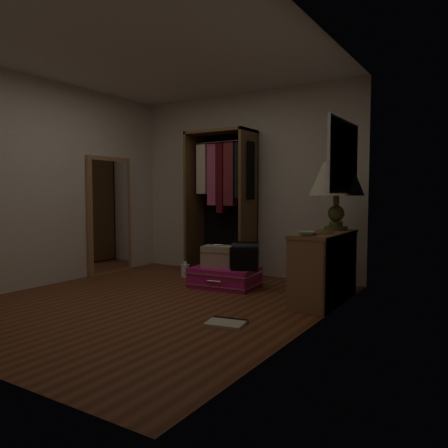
{
  "coord_description": "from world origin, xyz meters",
  "views": [
    {
      "loc": [
        3.09,
        -3.52,
        1.17
      ],
      "look_at": [
        0.3,
        0.95,
        0.8
      ],
      "focal_mm": 35.0,
      "sensor_mm": 36.0,
      "label": 1
    }
  ],
  "objects_px": {
    "pink_suitcase": "(225,277)",
    "train_case": "(218,256)",
    "open_wardrobe": "(224,190)",
    "table_lamp": "(337,181)",
    "console_bookshelf": "(325,265)",
    "white_jug": "(185,270)",
    "floor_mirror": "(110,215)",
    "black_bag": "(245,255)"
  },
  "relations": [
    {
      "from": "train_case",
      "to": "table_lamp",
      "type": "bearing_deg",
      "value": 0.48
    },
    {
      "from": "open_wardrobe",
      "to": "pink_suitcase",
      "type": "bearing_deg",
      "value": -57.01
    },
    {
      "from": "open_wardrobe",
      "to": "pink_suitcase",
      "type": "xyz_separation_m",
      "value": [
        0.46,
        -0.71,
        -1.1
      ]
    },
    {
      "from": "pink_suitcase",
      "to": "train_case",
      "type": "bearing_deg",
      "value": 175.83
    },
    {
      "from": "white_jug",
      "to": "floor_mirror",
      "type": "bearing_deg",
      "value": -163.23
    },
    {
      "from": "open_wardrobe",
      "to": "train_case",
      "type": "height_order",
      "value": "open_wardrobe"
    },
    {
      "from": "train_case",
      "to": "table_lamp",
      "type": "height_order",
      "value": "table_lamp"
    },
    {
      "from": "open_wardrobe",
      "to": "pink_suitcase",
      "type": "relative_size",
      "value": 2.38
    },
    {
      "from": "train_case",
      "to": "white_jug",
      "type": "xyz_separation_m",
      "value": [
        -0.73,
        0.28,
        -0.29
      ]
    },
    {
      "from": "open_wardrobe",
      "to": "table_lamp",
      "type": "xyz_separation_m",
      "value": [
        1.76,
        -0.39,
        0.09
      ]
    },
    {
      "from": "pink_suitcase",
      "to": "train_case",
      "type": "distance_m",
      "value": 0.28
    },
    {
      "from": "pink_suitcase",
      "to": "table_lamp",
      "type": "bearing_deg",
      "value": 8.81
    },
    {
      "from": "console_bookshelf",
      "to": "open_wardrobe",
      "type": "relative_size",
      "value": 0.55
    },
    {
      "from": "open_wardrobe",
      "to": "floor_mirror",
      "type": "relative_size",
      "value": 1.21
    },
    {
      "from": "black_bag",
      "to": "pink_suitcase",
      "type": "bearing_deg",
      "value": 153.04
    },
    {
      "from": "white_jug",
      "to": "black_bag",
      "type": "bearing_deg",
      "value": -14.47
    },
    {
      "from": "train_case",
      "to": "white_jug",
      "type": "bearing_deg",
      "value": 146.57
    },
    {
      "from": "console_bookshelf",
      "to": "train_case",
      "type": "distance_m",
      "value": 1.39
    },
    {
      "from": "white_jug",
      "to": "table_lamp",
      "type": "bearing_deg",
      "value": 1.32
    },
    {
      "from": "open_wardrobe",
      "to": "table_lamp",
      "type": "relative_size",
      "value": 2.66
    },
    {
      "from": "console_bookshelf",
      "to": "pink_suitcase",
      "type": "bearing_deg",
      "value": 179.35
    },
    {
      "from": "black_bag",
      "to": "table_lamp",
      "type": "xyz_separation_m",
      "value": [
        1.0,
        0.34,
        0.89
      ]
    },
    {
      "from": "train_case",
      "to": "black_bag",
      "type": "height_order",
      "value": "black_bag"
    },
    {
      "from": "console_bookshelf",
      "to": "floor_mirror",
      "type": "height_order",
      "value": "floor_mirror"
    },
    {
      "from": "floor_mirror",
      "to": "white_jug",
      "type": "relative_size",
      "value": 7.96
    },
    {
      "from": "open_wardrobe",
      "to": "white_jug",
      "type": "xyz_separation_m",
      "value": [
        -0.36,
        -0.43,
        -1.13
      ]
    },
    {
      "from": "pink_suitcase",
      "to": "train_case",
      "type": "xyz_separation_m",
      "value": [
        -0.1,
        -0.0,
        0.26
      ]
    },
    {
      "from": "open_wardrobe",
      "to": "black_bag",
      "type": "bearing_deg",
      "value": -43.54
    },
    {
      "from": "console_bookshelf",
      "to": "table_lamp",
      "type": "height_order",
      "value": "table_lamp"
    },
    {
      "from": "console_bookshelf",
      "to": "white_jug",
      "type": "relative_size",
      "value": 5.24
    },
    {
      "from": "open_wardrobe",
      "to": "black_bag",
      "type": "height_order",
      "value": "open_wardrobe"
    },
    {
      "from": "console_bookshelf",
      "to": "table_lamp",
      "type": "relative_size",
      "value": 1.45
    },
    {
      "from": "console_bookshelf",
      "to": "floor_mirror",
      "type": "bearing_deg",
      "value": -179.16
    },
    {
      "from": "console_bookshelf",
      "to": "black_bag",
      "type": "distance_m",
      "value": 0.99
    },
    {
      "from": "floor_mirror",
      "to": "black_bag",
      "type": "bearing_deg",
      "value": 1.17
    },
    {
      "from": "console_bookshelf",
      "to": "open_wardrobe",
      "type": "xyz_separation_m",
      "value": [
        -1.75,
        0.72,
        0.83
      ]
    },
    {
      "from": "floor_mirror",
      "to": "pink_suitcase",
      "type": "bearing_deg",
      "value": 1.83
    },
    {
      "from": "console_bookshelf",
      "to": "floor_mirror",
      "type": "xyz_separation_m",
      "value": [
        -3.24,
        -0.05,
        0.46
      ]
    },
    {
      "from": "console_bookshelf",
      "to": "white_jug",
      "type": "distance_m",
      "value": 2.16
    },
    {
      "from": "open_wardrobe",
      "to": "black_bag",
      "type": "distance_m",
      "value": 1.32
    },
    {
      "from": "pink_suitcase",
      "to": "table_lamp",
      "type": "xyz_separation_m",
      "value": [
        1.3,
        0.32,
        1.19
      ]
    },
    {
      "from": "floor_mirror",
      "to": "pink_suitcase",
      "type": "xyz_separation_m",
      "value": [
        1.94,
        0.06,
        -0.73
      ]
    }
  ]
}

